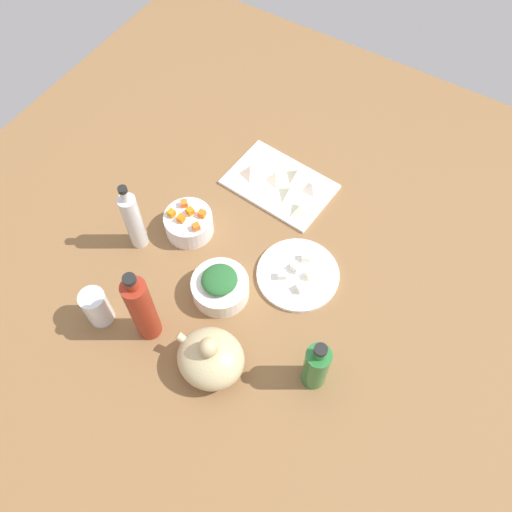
# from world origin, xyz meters

# --- Properties ---
(tabletop) EXTENTS (1.90, 1.90, 0.03)m
(tabletop) POSITION_xyz_m (0.00, 0.00, 0.01)
(tabletop) COLOR brown
(tabletop) RESTS_ON ground
(cutting_board) EXTENTS (0.32, 0.22, 0.01)m
(cutting_board) POSITION_xyz_m (0.08, -0.27, 0.03)
(cutting_board) COLOR white
(cutting_board) RESTS_ON tabletop
(plate_tofu) EXTENTS (0.22, 0.22, 0.01)m
(plate_tofu) POSITION_xyz_m (-0.11, -0.03, 0.04)
(plate_tofu) COLOR white
(plate_tofu) RESTS_ON tabletop
(bowl_greens) EXTENTS (0.15, 0.15, 0.06)m
(bowl_greens) POSITION_xyz_m (0.03, 0.12, 0.06)
(bowl_greens) COLOR white
(bowl_greens) RESTS_ON tabletop
(bowl_carrots) EXTENTS (0.13, 0.13, 0.06)m
(bowl_carrots) POSITION_xyz_m (0.22, 0.00, 0.06)
(bowl_carrots) COLOR white
(bowl_carrots) RESTS_ON tabletop
(teapot) EXTENTS (0.18, 0.15, 0.15)m
(teapot) POSITION_xyz_m (-0.06, 0.30, 0.09)
(teapot) COLOR tan
(teapot) RESTS_ON tabletop
(bottle_0) EXTENTS (0.06, 0.06, 0.19)m
(bottle_0) POSITION_xyz_m (-0.28, 0.19, 0.11)
(bottle_0) COLOR #276E30
(bottle_0) RESTS_ON tabletop
(bottle_1) EXTENTS (0.06, 0.06, 0.27)m
(bottle_1) POSITION_xyz_m (0.13, 0.30, 0.15)
(bottle_1) COLOR maroon
(bottle_1) RESTS_ON tabletop
(bottle_2) EXTENTS (0.05, 0.05, 0.24)m
(bottle_2) POSITION_xyz_m (0.31, 0.10, 0.13)
(bottle_2) COLOR silver
(bottle_2) RESTS_ON tabletop
(drinking_glass_0) EXTENTS (0.06, 0.06, 0.11)m
(drinking_glass_0) POSITION_xyz_m (0.26, 0.33, 0.09)
(drinking_glass_0) COLOR white
(drinking_glass_0) RESTS_ON tabletop
(carrot_cube_0) EXTENTS (0.02, 0.02, 0.02)m
(carrot_cube_0) POSITION_xyz_m (0.18, 0.02, 0.10)
(carrot_cube_0) COLOR orange
(carrot_cube_0) RESTS_ON bowl_carrots
(carrot_cube_1) EXTENTS (0.02, 0.02, 0.02)m
(carrot_cube_1) POSITION_xyz_m (0.26, 0.02, 0.10)
(carrot_cube_1) COLOR orange
(carrot_cube_1) RESTS_ON bowl_carrots
(carrot_cube_2) EXTENTS (0.02, 0.02, 0.02)m
(carrot_cube_2) POSITION_xyz_m (0.19, -0.02, 0.10)
(carrot_cube_2) COLOR orange
(carrot_cube_2) RESTS_ON bowl_carrots
(carrot_cube_3) EXTENTS (0.02, 0.02, 0.02)m
(carrot_cube_3) POSITION_xyz_m (0.22, -0.01, 0.10)
(carrot_cube_3) COLOR orange
(carrot_cube_3) RESTS_ON bowl_carrots
(carrot_cube_4) EXTENTS (0.02, 0.02, 0.02)m
(carrot_cube_4) POSITION_xyz_m (0.23, 0.02, 0.10)
(carrot_cube_4) COLOR orange
(carrot_cube_4) RESTS_ON bowl_carrots
(carrot_cube_5) EXTENTS (0.03, 0.03, 0.02)m
(carrot_cube_5) POSITION_xyz_m (0.25, -0.03, 0.10)
(carrot_cube_5) COLOR orange
(carrot_cube_5) RESTS_ON bowl_carrots
(chopped_greens_mound) EXTENTS (0.11, 0.11, 0.03)m
(chopped_greens_mound) POSITION_xyz_m (0.03, 0.12, 0.10)
(chopped_greens_mound) COLOR #27612E
(chopped_greens_mound) RESTS_ON bowl_greens
(tofu_cube_0) EXTENTS (0.03, 0.03, 0.02)m
(tofu_cube_0) POSITION_xyz_m (-0.14, -0.04, 0.05)
(tofu_cube_0) COLOR white
(tofu_cube_0) RESTS_ON plate_tofu
(tofu_cube_1) EXTENTS (0.03, 0.03, 0.02)m
(tofu_cube_1) POSITION_xyz_m (-0.10, -0.04, 0.05)
(tofu_cube_1) COLOR silver
(tofu_cube_1) RESTS_ON plate_tofu
(tofu_cube_2) EXTENTS (0.03, 0.03, 0.02)m
(tofu_cube_2) POSITION_xyz_m (-0.08, -0.00, 0.05)
(tofu_cube_2) COLOR white
(tofu_cube_2) RESTS_ON plate_tofu
(tofu_cube_3) EXTENTS (0.03, 0.03, 0.02)m
(tofu_cube_3) POSITION_xyz_m (-0.11, -0.08, 0.05)
(tofu_cube_3) COLOR white
(tofu_cube_3) RESTS_ON plate_tofu
(tofu_cube_4) EXTENTS (0.03, 0.03, 0.02)m
(tofu_cube_4) POSITION_xyz_m (-0.14, 0.01, 0.05)
(tofu_cube_4) COLOR white
(tofu_cube_4) RESTS_ON plate_tofu
(dumpling_0) EXTENTS (0.05, 0.06, 0.03)m
(dumpling_0) POSITION_xyz_m (0.04, -0.25, 0.05)
(dumpling_0) COLOR beige
(dumpling_0) RESTS_ON cutting_board
(dumpling_1) EXTENTS (0.07, 0.07, 0.03)m
(dumpling_1) POSITION_xyz_m (0.18, -0.25, 0.05)
(dumpling_1) COLOR beige
(dumpling_1) RESTS_ON cutting_board
(dumpling_2) EXTENTS (0.07, 0.07, 0.02)m
(dumpling_2) POSITION_xyz_m (0.10, -0.27, 0.05)
(dumpling_2) COLOR beige
(dumpling_2) RESTS_ON cutting_board
(dumpling_3) EXTENTS (0.05, 0.06, 0.03)m
(dumpling_3) POSITION_xyz_m (0.05, -0.32, 0.05)
(dumpling_3) COLOR beige
(dumpling_3) RESTS_ON cutting_board
(dumpling_4) EXTENTS (0.06, 0.06, 0.03)m
(dumpling_4) POSITION_xyz_m (-0.01, -0.21, 0.05)
(dumpling_4) COLOR beige
(dumpling_4) RESTS_ON cutting_board
(dumpling_5) EXTENTS (0.06, 0.06, 0.03)m
(dumpling_5) POSITION_xyz_m (-0.01, -0.30, 0.05)
(dumpling_5) COLOR beige
(dumpling_5) RESTS_ON cutting_board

